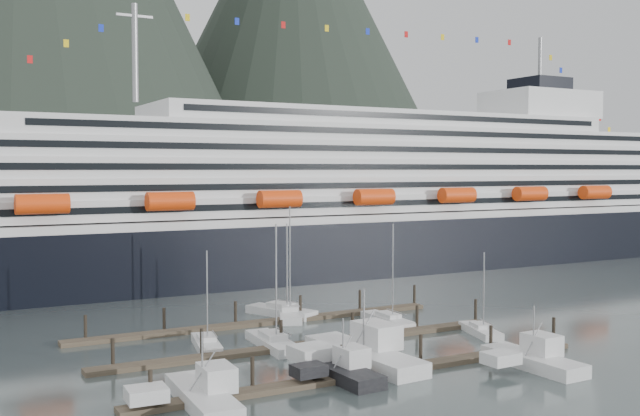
# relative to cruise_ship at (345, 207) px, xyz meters

# --- Properties ---
(ground) EXTENTS (1600.00, 1600.00, 0.00)m
(ground) POSITION_rel_cruise_ship_xyz_m (-30.03, -54.94, -12.04)
(ground) COLOR #44504F
(ground) RESTS_ON ground
(cruise_ship) EXTENTS (210.00, 30.40, 50.30)m
(cruise_ship) POSITION_rel_cruise_ship_xyz_m (0.00, 0.00, 0.00)
(cruise_ship) COLOR black
(cruise_ship) RESTS_ON ground
(dock_near) EXTENTS (48.18, 2.28, 3.20)m
(dock_near) POSITION_rel_cruise_ship_xyz_m (-34.95, -64.89, -11.73)
(dock_near) COLOR #42372A
(dock_near) RESTS_ON ground
(dock_mid) EXTENTS (48.18, 2.28, 3.20)m
(dock_mid) POSITION_rel_cruise_ship_xyz_m (-34.95, -51.89, -11.73)
(dock_mid) COLOR #42372A
(dock_mid) RESTS_ON ground
(dock_far) EXTENTS (48.18, 2.28, 3.20)m
(dock_far) POSITION_rel_cruise_ship_xyz_m (-34.95, -38.89, -11.73)
(dock_far) COLOR #42372A
(dock_far) RESTS_ON ground
(sailboat_a) EXTENTS (3.99, 8.45, 11.02)m
(sailboat_a) POSITION_rel_cruise_ship_xyz_m (-45.17, -47.13, -11.64)
(sailboat_a) COLOR silver
(sailboat_a) RESTS_ON ground
(sailboat_b) EXTENTS (3.50, 10.75, 13.98)m
(sailboat_b) POSITION_rel_cruise_ship_xyz_m (-38.76, -50.32, -11.61)
(sailboat_b) COLOR silver
(sailboat_b) RESTS_ON ground
(sailboat_d) EXTENTS (2.61, 9.88, 12.95)m
(sailboat_d) POSITION_rel_cruise_ship_xyz_m (-20.88, -45.99, -11.64)
(sailboat_d) COLOR silver
(sailboat_d) RESTS_ON ground
(sailboat_f) EXTENTS (6.83, 10.35, 12.73)m
(sailboat_f) POSITION_rel_cruise_ship_xyz_m (-30.39, -34.95, -11.61)
(sailboat_f) COLOR silver
(sailboat_f) RESTS_ON ground
(sailboat_g) EXTENTS (7.01, 11.16, 14.99)m
(sailboat_g) POSITION_rel_cruise_ship_xyz_m (-29.85, -36.39, -11.61)
(sailboat_g) COLOR silver
(sailboat_g) RESTS_ON ground
(sailboat_h) EXTENTS (4.42, 8.16, 10.08)m
(sailboat_h) POSITION_rel_cruise_ship_xyz_m (-14.86, -56.24, -11.65)
(sailboat_h) COLOR silver
(sailboat_h) RESTS_ON ground
(trawler_a) EXTENTS (8.80, 12.19, 6.58)m
(trawler_a) POSITION_rel_cruise_ship_xyz_m (-52.30, -65.44, -11.18)
(trawler_a) COLOR silver
(trawler_a) RESTS_ON ground
(trawler_b) EXTENTS (7.41, 9.72, 6.18)m
(trawler_b) POSITION_rel_cruise_ship_xyz_m (-38.49, -64.68, -11.22)
(trawler_b) COLOR black
(trawler_b) RESTS_ON ground
(trawler_c) EXTENTS (11.37, 16.09, 8.14)m
(trawler_c) POSITION_rel_cruise_ship_xyz_m (-33.74, -60.53, -11.04)
(trawler_c) COLOR silver
(trawler_c) RESTS_ON ground
(trawler_d) EXTENTS (8.33, 11.27, 6.64)m
(trawler_d) POSITION_rel_cruise_ship_xyz_m (-20.17, -69.95, -11.18)
(trawler_d) COLOR silver
(trawler_d) RESTS_ON ground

